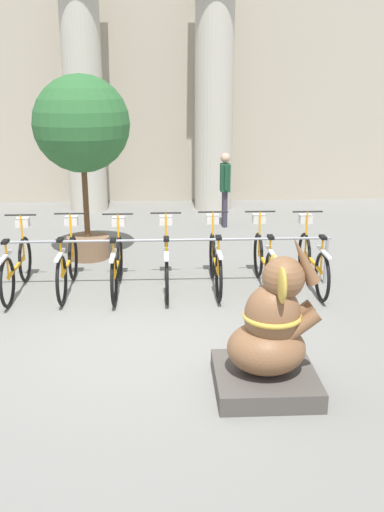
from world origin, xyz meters
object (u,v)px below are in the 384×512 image
object	(u,v)px
bicycle_1	(17,265)
bicycle_4	(167,262)
bicycle_5	(215,261)
bicycle_2	(68,263)
bicycle_7	(312,261)
bicycle_3	(117,264)
elephant_statue	(270,339)
bicycle_6	(264,260)
person_pedestrian	(225,183)
potted_tree	(82,130)

from	to	relation	value
bicycle_1	bicycle_4	world-z (taller)	same
bicycle_1	bicycle_5	size ratio (longest dim) A/B	1.00
bicycle_2	bicycle_7	distance (m)	3.74
bicycle_1	bicycle_3	bearing A→B (deg)	-0.38
bicycle_5	elephant_statue	world-z (taller)	elephant_statue
bicycle_6	person_pedestrian	size ratio (longest dim) A/B	1.13
bicycle_4	elephant_statue	xyz separation A→B (m)	(1.04, -3.01, 0.14)
bicycle_1	bicycle_4	xyz separation A→B (m)	(2.24, 0.03, 0.00)
bicycle_3	bicycle_6	xyz separation A→B (m)	(2.24, 0.06, 0.00)
bicycle_1	potted_tree	world-z (taller)	potted_tree
bicycle_3	bicycle_5	xyz separation A→B (m)	(1.50, 0.08, 0.00)
bicycle_1	person_pedestrian	size ratio (longest dim) A/B	1.13
bicycle_4	bicycle_6	world-z (taller)	same
bicycle_4	potted_tree	xyz separation A→B (m)	(-1.41, 1.71, 1.84)
bicycle_5	bicycle_7	xyz separation A→B (m)	(1.50, -0.06, 0.00)
elephant_statue	potted_tree	world-z (taller)	potted_tree
bicycle_7	potted_tree	bearing A→B (deg)	154.63
bicycle_1	bicycle_2	size ratio (longest dim) A/B	1.00
potted_tree	bicycle_4	bearing A→B (deg)	-50.58
bicycle_3	elephant_statue	bearing A→B (deg)	-59.03
bicycle_3	bicycle_5	bearing A→B (deg)	2.95
bicycle_3	bicycle_4	xyz separation A→B (m)	(0.75, 0.04, 0.00)
bicycle_5	bicycle_6	xyz separation A→B (m)	(0.75, -0.01, 0.00)
bicycle_4	person_pedestrian	size ratio (longest dim) A/B	1.13
bicycle_2	bicycle_5	bearing A→B (deg)	0.28
bicycle_5	bicycle_1	bearing A→B (deg)	-178.71
bicycle_2	person_pedestrian	world-z (taller)	person_pedestrian
elephant_statue	bicycle_6	bearing A→B (deg)	81.43
bicycle_1	bicycle_4	size ratio (longest dim) A/B	1.00
bicycle_6	potted_tree	distance (m)	3.83
bicycle_4	person_pedestrian	bearing A→B (deg)	71.56
bicycle_1	elephant_statue	xyz separation A→B (m)	(3.28, -2.99, 0.14)
bicycle_7	elephant_statue	bearing A→B (deg)	-111.94
bicycle_3	potted_tree	world-z (taller)	potted_tree
bicycle_2	bicycle_7	world-z (taller)	same
bicycle_6	person_pedestrian	distance (m)	3.89
bicycle_2	potted_tree	distance (m)	2.49
bicycle_2	bicycle_3	distance (m)	0.75
bicycle_7	bicycle_2	bearing A→B (deg)	179.26
bicycle_5	bicycle_7	distance (m)	1.50
bicycle_2	bicycle_7	size ratio (longest dim) A/B	1.00
bicycle_2	potted_tree	world-z (taller)	potted_tree
bicycle_1	bicycle_4	bearing A→B (deg)	0.72
bicycle_6	elephant_statue	size ratio (longest dim) A/B	1.08
person_pedestrian	potted_tree	distance (m)	3.70
potted_tree	bicycle_3	bearing A→B (deg)	-69.38
bicycle_1	bicycle_4	distance (m)	2.24
bicycle_2	bicycle_6	xyz separation A→B (m)	(2.99, -0.00, 0.00)
bicycle_6	potted_tree	world-z (taller)	potted_tree
bicycle_1	potted_tree	distance (m)	2.66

